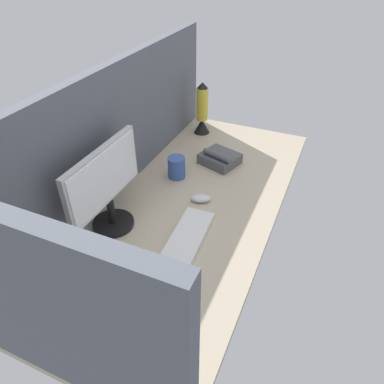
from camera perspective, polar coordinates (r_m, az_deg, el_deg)
name	(u,v)px	position (r cm, az deg, el deg)	size (l,w,h in cm)	color
ground_plane	(190,206)	(171.25, -0.40, -2.22)	(180.00, 80.00, 3.00)	tan
cubicle_wall_back	(114,131)	(170.42, -12.21, 9.39)	(180.00, 5.00, 60.49)	#565B66
cubicle_wall_side	(44,309)	(99.09, -22.38, -16.82)	(5.00, 80.00, 60.49)	#565B66
monitor	(106,185)	(149.86, -13.54, 1.05)	(45.52, 18.00, 37.62)	black
keyboard	(187,238)	(150.90, -0.82, -7.37)	(37.00, 13.00, 2.00)	silver
mouse	(201,198)	(170.75, 1.37, -1.00)	(5.60, 9.60, 3.40)	silver
mug_ceramic_blue	(177,167)	(185.88, -2.45, 3.95)	(12.74, 8.92, 11.47)	#38569E
lava_lamp	(202,112)	(226.99, 1.61, 12.54)	(9.92, 9.92, 32.45)	black
desk_phone	(219,158)	(198.75, 4.38, 5.34)	(21.96, 23.26, 8.80)	#4C4C51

